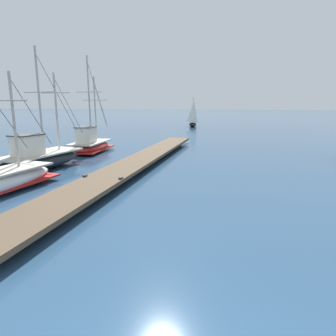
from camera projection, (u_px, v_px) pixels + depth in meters
floating_dock at (139, 161)px, 16.35m from camera, size 2.64×22.42×0.53m
fishing_boat_1 at (90, 144)px, 21.45m from camera, size 2.66×6.03×6.72m
fishing_boat_2 at (39, 158)px, 15.83m from camera, size 2.61×6.49×6.31m
distant_sailboat at (193, 114)px, 45.79m from camera, size 2.56×3.86×4.50m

